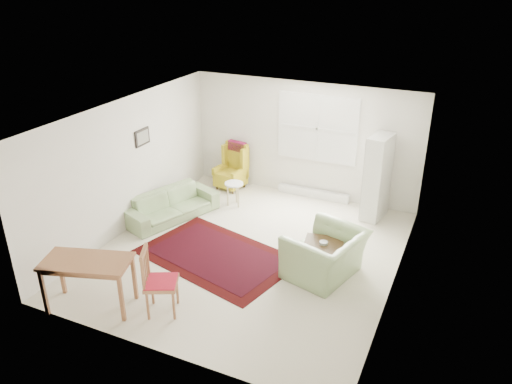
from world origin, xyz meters
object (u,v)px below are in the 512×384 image
at_px(wingback_chair, 230,167).
at_px(desk_chair, 161,281).
at_px(cabinet, 378,178).
at_px(desk, 90,284).
at_px(sofa, 171,200).
at_px(stool, 234,194).
at_px(coffee_table, 323,257).
at_px(armchair, 325,250).

bearing_deg(wingback_chair, desk_chair, -65.48).
height_order(cabinet, desk, cabinet).
xyz_separation_m(sofa, stool, (0.89, 1.02, -0.13)).
height_order(sofa, wingback_chair, wingback_chair).
distance_m(coffee_table, cabinet, 2.42).
xyz_separation_m(sofa, coffee_table, (3.33, -0.60, -0.13)).
bearing_deg(coffee_table, armchair, -56.76).
relative_size(armchair, stool, 2.30).
distance_m(wingback_chair, stool, 0.93).
xyz_separation_m(sofa, desk, (0.51, -2.92, 0.01)).
height_order(wingback_chair, stool, wingback_chair).
height_order(sofa, coffee_table, sofa).
bearing_deg(stool, armchair, -34.40).
relative_size(armchair, wingback_chair, 1.14).
distance_m(wingback_chair, desk_chair, 4.51).
xyz_separation_m(wingback_chair, stool, (0.47, -0.76, -0.26)).
bearing_deg(cabinet, sofa, -146.23).
distance_m(sofa, stool, 1.36).
height_order(wingback_chair, desk, wingback_chair).
xyz_separation_m(armchair, wingback_chair, (-2.99, 2.48, 0.06)).
distance_m(sofa, desk_chair, 3.01).
bearing_deg(coffee_table, desk_chair, -132.12).
bearing_deg(stool, desk_chair, -79.75).
height_order(stool, desk_chair, desk_chair).
bearing_deg(stool, sofa, -130.95).
xyz_separation_m(wingback_chair, coffee_table, (2.92, -2.38, -0.26)).
bearing_deg(armchair, desk, -36.85).
relative_size(cabinet, desk_chair, 1.64).
bearing_deg(wingback_chair, stool, -47.97).
bearing_deg(stool, coffee_table, -33.52).
bearing_deg(stool, cabinet, 13.92).
height_order(armchair, wingback_chair, wingback_chair).
height_order(sofa, armchair, armchair).
bearing_deg(armchair, coffee_table, -131.15).
distance_m(stool, desk, 3.96).
relative_size(sofa, wingback_chair, 1.83).
xyz_separation_m(wingback_chair, cabinet, (3.28, -0.06, 0.34)).
bearing_deg(sofa, coffee_table, -79.22).
bearing_deg(coffee_table, stool, 146.48).
bearing_deg(armchair, sofa, -86.00).
xyz_separation_m(armchair, desk, (-2.89, -2.22, -0.07)).
bearing_deg(coffee_table, wingback_chair, 140.83).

